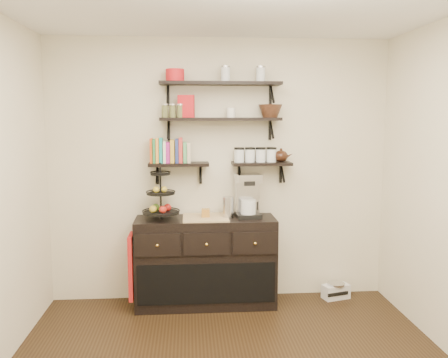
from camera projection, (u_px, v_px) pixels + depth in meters
back_wall at (220, 171)px, 4.92m from camera, size 3.50×0.02×2.70m
shelf_top at (220, 84)px, 4.68m from camera, size 1.20×0.27×0.23m
shelf_mid at (220, 119)px, 4.72m from camera, size 1.20×0.27×0.23m
shelf_low_left at (179, 165)px, 4.76m from camera, size 0.60×0.25×0.23m
shelf_low_right at (261, 164)px, 4.83m from camera, size 0.60×0.25×0.23m
cookbooks at (172, 151)px, 4.74m from camera, size 0.40×0.15×0.26m
glass_canisters at (255, 156)px, 4.81m from camera, size 0.43×0.10×0.13m
sideboard at (206, 262)px, 4.79m from camera, size 1.40×0.50×0.92m
fruit_stand at (161, 201)px, 4.68m from camera, size 0.36×0.36×0.54m
candle at (206, 213)px, 4.73m from camera, size 0.08×0.08×0.08m
coffee_maker at (248, 196)px, 4.77m from camera, size 0.26×0.25×0.44m
thermal_carafe at (228, 208)px, 4.72m from camera, size 0.11×0.11×0.22m
apron at (132, 266)px, 4.64m from camera, size 0.04×0.27×0.64m
radio at (336, 291)px, 5.00m from camera, size 0.31×0.23×0.17m
recipe_box at (186, 106)px, 4.68m from camera, size 0.17×0.09×0.22m
walnut_bowl at (270, 111)px, 4.74m from camera, size 0.24×0.24×0.13m
ramekins at (231, 113)px, 4.72m from camera, size 0.09×0.09×0.10m
teapot at (281, 155)px, 4.83m from camera, size 0.22×0.18×0.14m
red_pot at (175, 75)px, 4.63m from camera, size 0.18×0.18×0.12m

